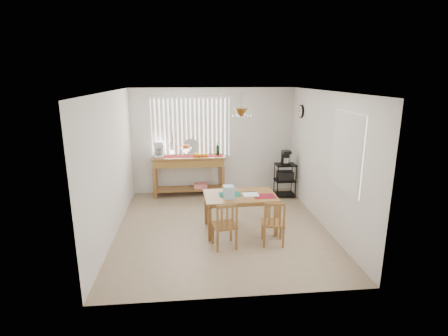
{
  "coord_description": "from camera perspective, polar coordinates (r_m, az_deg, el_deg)",
  "views": [
    {
      "loc": [
        -0.58,
        -6.29,
        2.86
      ],
      "look_at": [
        0.1,
        0.55,
        1.05
      ],
      "focal_mm": 28.0,
      "sensor_mm": 36.0,
      "label": 1
    }
  ],
  "objects": [
    {
      "name": "chair_left",
      "position": [
        6.0,
        0.16,
        -9.35
      ],
      "size": [
        0.44,
        0.44,
        0.83
      ],
      "color": "olive",
      "rests_on": "ground"
    },
    {
      "name": "ground",
      "position": [
        6.94,
        -0.38,
        -9.65
      ],
      "size": [
        4.0,
        4.5,
        0.01
      ],
      "primitive_type": "cube",
      "color": "tan"
    },
    {
      "name": "sideboard",
      "position": [
        8.54,
        -5.68,
        0.31
      ],
      "size": [
        1.75,
        0.49,
        0.99
      ],
      "color": "olive",
      "rests_on": "ground"
    },
    {
      "name": "room_shell",
      "position": [
        6.44,
        -0.39,
        4.29
      ],
      "size": [
        4.2,
        4.7,
        2.7
      ],
      "color": "white",
      "rests_on": "ground"
    },
    {
      "name": "table_items",
      "position": [
        6.4,
        1.69,
        -4.06
      ],
      "size": [
        1.03,
        0.47,
        0.23
      ],
      "color": "#126750",
      "rests_on": "dining_table"
    },
    {
      "name": "wire_cart",
      "position": [
        8.61,
        9.92,
        -1.46
      ],
      "size": [
        0.48,
        0.38,
        0.81
      ],
      "color": "black",
      "rests_on": "ground"
    },
    {
      "name": "sideboard_items",
      "position": [
        8.47,
        -7.63,
        2.9
      ],
      "size": [
        1.66,
        0.42,
        0.75
      ],
      "color": "maroon",
      "rests_on": "sideboard"
    },
    {
      "name": "cart_items",
      "position": [
        8.49,
        10.05,
        1.65
      ],
      "size": [
        0.19,
        0.23,
        0.33
      ],
      "color": "black",
      "rests_on": "wire_cart"
    },
    {
      "name": "chair_right",
      "position": [
        6.17,
        8.04,
        -8.89
      ],
      "size": [
        0.42,
        0.42,
        0.82
      ],
      "color": "olive",
      "rests_on": "ground"
    },
    {
      "name": "dining_table",
      "position": [
        6.58,
        2.63,
        -5.07
      ],
      "size": [
        1.36,
        0.9,
        0.71
      ],
      "color": "olive",
      "rests_on": "ground"
    }
  ]
}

